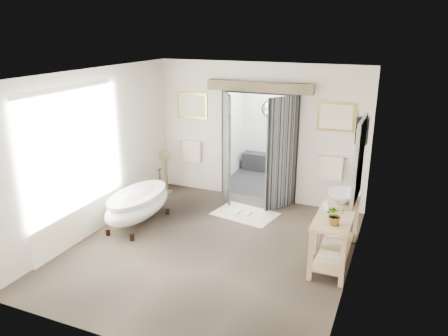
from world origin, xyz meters
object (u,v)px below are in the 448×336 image
(vanity, at_px, (334,231))
(basin, at_px, (344,197))
(rug, at_px, (245,214))
(clawfoot_tub, at_px, (138,204))

(vanity, xyz_separation_m, basin, (0.07, 0.38, 0.44))
(basin, bearing_deg, rug, 159.23)
(rug, bearing_deg, vanity, -30.50)
(clawfoot_tub, relative_size, vanity, 1.10)
(basin, bearing_deg, vanity, -100.40)
(clawfoot_tub, height_order, vanity, clawfoot_tub)
(vanity, bearing_deg, rug, 149.50)
(clawfoot_tub, bearing_deg, vanity, 1.46)
(vanity, bearing_deg, clawfoot_tub, -178.54)
(vanity, distance_m, basin, 0.59)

